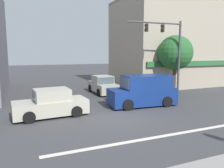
{
  "coord_description": "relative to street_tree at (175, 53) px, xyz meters",
  "views": [
    {
      "loc": [
        -4.91,
        -11.08,
        3.6
      ],
      "look_at": [
        0.54,
        2.0,
        1.6
      ],
      "focal_mm": 35.0,
      "sensor_mm": 36.0,
      "label": 1
    }
  ],
  "objects": [
    {
      "name": "ground_plane",
      "position": [
        -7.96,
        -5.01,
        -3.63
      ],
      "size": [
        120.0,
        120.0,
        0.0
      ],
      "primitive_type": "plane",
      "color": "#3D3D3F"
    },
    {
      "name": "lane_marking_stripe",
      "position": [
        -7.96,
        -8.51,
        -3.63
      ],
      "size": [
        9.0,
        0.24,
        0.01
      ],
      "primitive_type": "cube",
      "color": "silver",
      "rests_on": "ground"
    },
    {
      "name": "building_right_corner",
      "position": [
        3.84,
        5.1,
        1.11
      ],
      "size": [
        13.22,
        8.54,
        9.48
      ],
      "color": "tan",
      "rests_on": "ground"
    },
    {
      "name": "street_tree",
      "position": [
        0.0,
        0.0,
        0.0
      ],
      "size": [
        3.11,
        3.11,
        5.21
      ],
      "color": "#4C3823",
      "rests_on": "ground"
    },
    {
      "name": "traffic_light_mast",
      "position": [
        -1.66,
        -1.31,
        0.54
      ],
      "size": [
        4.89,
        0.36,
        6.2
      ],
      "color": "#47474C",
      "rests_on": "ground"
    },
    {
      "name": "van_parked_curbside",
      "position": [
        -5.17,
        -3.24,
        -2.63
      ],
      "size": [
        4.72,
        2.29,
        2.11
      ],
      "color": "navy",
      "rests_on": "ground"
    },
    {
      "name": "sedan_crossing_leftbound",
      "position": [
        -11.4,
        -3.46,
        -2.92
      ],
      "size": [
        4.21,
        2.11,
        1.58
      ],
      "color": "#B7B29E",
      "rests_on": "ground"
    },
    {
      "name": "sedan_approaching_near",
      "position": [
        -6.07,
        2.38,
        -2.92
      ],
      "size": [
        1.91,
        4.11,
        1.58
      ],
      "color": "#B7B29E",
      "rests_on": "ground"
    }
  ]
}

